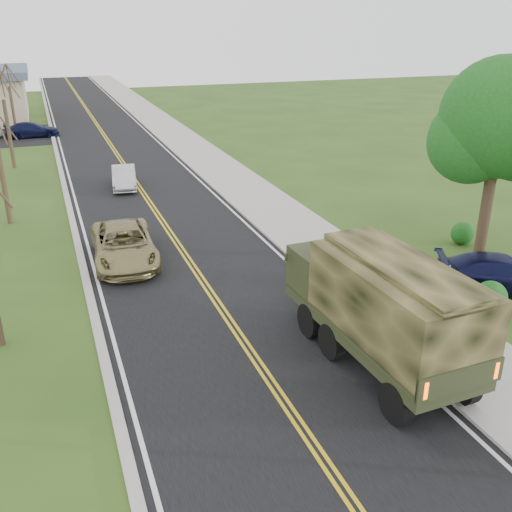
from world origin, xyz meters
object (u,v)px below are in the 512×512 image
military_truck (382,303)px  suv_champagne (124,245)px  pickup_navy (501,274)px  sedan_silver (124,177)px

military_truck → suv_champagne: (-5.66, 10.17, -1.25)m
military_truck → pickup_navy: 7.38m
military_truck → pickup_navy: military_truck is taller
sedan_silver → pickup_navy: 21.64m
military_truck → sedan_silver: bearing=98.2°
suv_champagne → sedan_silver: (1.65, 11.22, -0.11)m
military_truck → suv_champagne: bearing=116.6°
military_truck → pickup_navy: (6.77, 2.63, -1.31)m
military_truck → sedan_silver: 21.81m
military_truck → pickup_navy: bearing=18.7°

